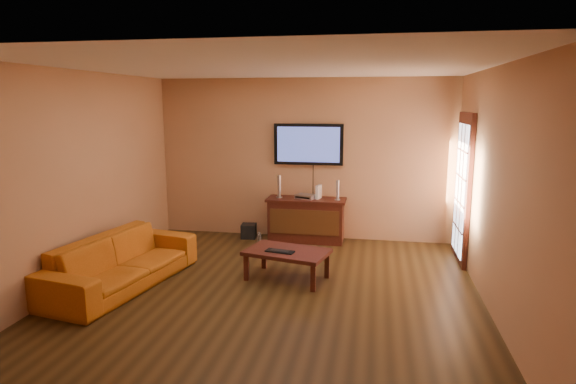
% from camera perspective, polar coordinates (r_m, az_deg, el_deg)
% --- Properties ---
extents(ground_plane, '(5.00, 5.00, 0.00)m').
position_cam_1_polar(ground_plane, '(6.09, -1.81, -11.60)').
color(ground_plane, black).
rests_on(ground_plane, ground).
extents(room_walls, '(5.00, 5.00, 5.00)m').
position_cam_1_polar(room_walls, '(6.28, -0.69, 5.00)').
color(room_walls, tan).
rests_on(room_walls, ground).
extents(french_door, '(0.07, 1.02, 2.22)m').
position_cam_1_polar(french_door, '(7.42, 19.97, 0.26)').
color(french_door, '#34120C').
rests_on(french_door, ground).
extents(media_console, '(1.31, 0.50, 0.72)m').
position_cam_1_polar(media_console, '(8.07, 2.17, -3.28)').
color(media_console, '#34120C').
rests_on(media_console, ground).
extents(television, '(1.16, 0.08, 0.69)m').
position_cam_1_polar(television, '(8.07, 2.45, 5.66)').
color(television, black).
rests_on(television, ground).
extents(coffee_table, '(1.17, 0.86, 0.39)m').
position_cam_1_polar(coffee_table, '(6.35, -0.13, -7.35)').
color(coffee_table, '#34120C').
rests_on(coffee_table, ground).
extents(sofa, '(1.01, 2.25, 0.85)m').
position_cam_1_polar(sofa, '(6.46, -19.11, -6.87)').
color(sofa, '#B55C14').
rests_on(sofa, ground).
extents(speaker_left, '(0.10, 0.10, 0.38)m').
position_cam_1_polar(speaker_left, '(8.03, -1.05, 0.55)').
color(speaker_left, silver).
rests_on(speaker_left, media_console).
extents(speaker_right, '(0.09, 0.09, 0.33)m').
position_cam_1_polar(speaker_right, '(7.88, 5.91, 0.12)').
color(speaker_right, silver).
rests_on(speaker_right, media_console).
extents(av_receiver, '(0.37, 0.32, 0.07)m').
position_cam_1_polar(av_receiver, '(7.98, 2.12, -0.54)').
color(av_receiver, silver).
rests_on(av_receiver, media_console).
extents(game_console, '(0.09, 0.17, 0.23)m').
position_cam_1_polar(game_console, '(7.97, 3.65, 0.01)').
color(game_console, white).
rests_on(game_console, media_console).
extents(subwoofer, '(0.27, 0.27, 0.24)m').
position_cam_1_polar(subwoofer, '(8.32, -4.68, -4.62)').
color(subwoofer, black).
rests_on(subwoofer, ground).
extents(bottle, '(0.07, 0.07, 0.21)m').
position_cam_1_polar(bottle, '(7.93, -3.44, -5.54)').
color(bottle, white).
rests_on(bottle, ground).
extents(keyboard, '(0.39, 0.21, 0.02)m').
position_cam_1_polar(keyboard, '(6.26, -0.97, -7.03)').
color(keyboard, black).
rests_on(keyboard, coffee_table).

